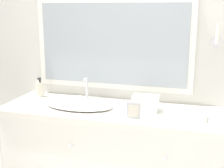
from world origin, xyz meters
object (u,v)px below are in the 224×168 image
appliance_box (145,103)px  picture_frame (133,111)px  soap_bottle (40,89)px  sink_basin (79,104)px

appliance_box → picture_frame: picture_frame is taller
soap_bottle → appliance_box: 0.98m
appliance_box → picture_frame: (-0.05, -0.21, 0.00)m
sink_basin → appliance_box: 0.53m
sink_basin → picture_frame: (0.48, -0.16, 0.04)m
sink_basin → picture_frame: size_ratio=4.54×
appliance_box → sink_basin: bearing=-174.5°
sink_basin → appliance_box: (0.53, 0.05, 0.04)m
sink_basin → picture_frame: sink_basin is taller
appliance_box → picture_frame: size_ratio=1.59×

